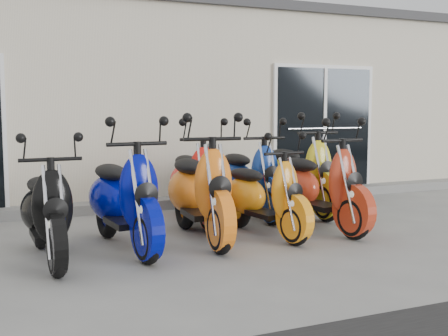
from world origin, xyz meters
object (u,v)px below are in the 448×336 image
(scooter_front_blue, at_px, (123,183))
(scooter_back_blue, at_px, (249,167))
(scooter_back_yellow, at_px, (300,163))
(scooter_front_orange_b, at_px, (264,184))
(scooter_front_orange_a, at_px, (200,177))
(scooter_back_red, at_px, (194,170))
(scooter_front_red, at_px, (318,174))
(scooter_front_black, at_px, (46,197))

(scooter_front_blue, height_order, scooter_back_blue, scooter_front_blue)
(scooter_back_yellow, bearing_deg, scooter_front_orange_b, -137.73)
(scooter_front_blue, xyz_separation_m, scooter_front_orange_a, (0.92, 0.09, 0.02))
(scooter_back_blue, bearing_deg, scooter_front_blue, -152.72)
(scooter_front_blue, relative_size, scooter_front_orange_b, 1.15)
(scooter_back_red, bearing_deg, scooter_front_red, -35.20)
(scooter_front_blue, bearing_deg, scooter_front_orange_b, -6.03)
(scooter_front_black, distance_m, scooter_front_blue, 0.85)
(scooter_front_black, height_order, scooter_back_blue, scooter_back_blue)
(scooter_back_red, bearing_deg, scooter_front_orange_a, -101.99)
(scooter_front_blue, relative_size, scooter_back_yellow, 0.98)
(scooter_front_orange_a, distance_m, scooter_front_red, 1.61)
(scooter_front_black, relative_size, scooter_front_orange_b, 1.04)
(scooter_front_red, xyz_separation_m, scooter_back_yellow, (0.34, 1.04, 0.03))
(scooter_front_orange_a, xyz_separation_m, scooter_front_orange_b, (0.79, -0.09, -0.11))
(scooter_front_blue, distance_m, scooter_front_orange_a, 0.93)
(scooter_front_black, relative_size, scooter_front_orange_a, 0.88)
(scooter_front_orange_b, xyz_separation_m, scooter_back_red, (-0.47, 1.14, 0.07))
(scooter_front_red, distance_m, scooter_back_blue, 1.18)
(scooter_front_black, height_order, scooter_front_orange_b, scooter_front_black)
(scooter_front_red, relative_size, scooter_back_red, 1.01)
(scooter_back_yellow, bearing_deg, scooter_front_red, -109.59)
(scooter_front_orange_a, xyz_separation_m, scooter_back_blue, (1.15, 1.06, -0.04))
(scooter_front_red, distance_m, scooter_back_red, 1.68)
(scooter_front_black, height_order, scooter_back_red, scooter_back_red)
(scooter_front_red, relative_size, scooter_back_blue, 1.01)
(scooter_front_orange_b, bearing_deg, scooter_back_blue, 63.82)
(scooter_front_red, bearing_deg, scooter_back_red, 133.41)
(scooter_front_orange_b, xyz_separation_m, scooter_back_blue, (0.36, 1.15, 0.07))
(scooter_front_blue, height_order, scooter_front_orange_b, scooter_front_blue)
(scooter_front_red, xyz_separation_m, scooter_back_red, (-1.28, 1.09, -0.01))
(scooter_front_blue, distance_m, scooter_front_red, 2.53)
(scooter_front_black, bearing_deg, scooter_front_red, 2.05)
(scooter_back_yellow, bearing_deg, scooter_front_orange_a, -153.96)
(scooter_front_blue, relative_size, scooter_front_red, 1.02)
(scooter_front_black, xyz_separation_m, scooter_front_orange_a, (1.75, 0.26, 0.09))
(scooter_front_black, height_order, scooter_front_red, scooter_front_red)
(scooter_front_blue, bearing_deg, scooter_front_black, -173.84)
(scooter_front_orange_a, bearing_deg, scooter_front_blue, -171.62)
(scooter_front_orange_a, relative_size, scooter_back_red, 1.06)
(scooter_front_orange_a, distance_m, scooter_back_red, 1.10)
(scooter_front_black, relative_size, scooter_front_red, 0.92)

